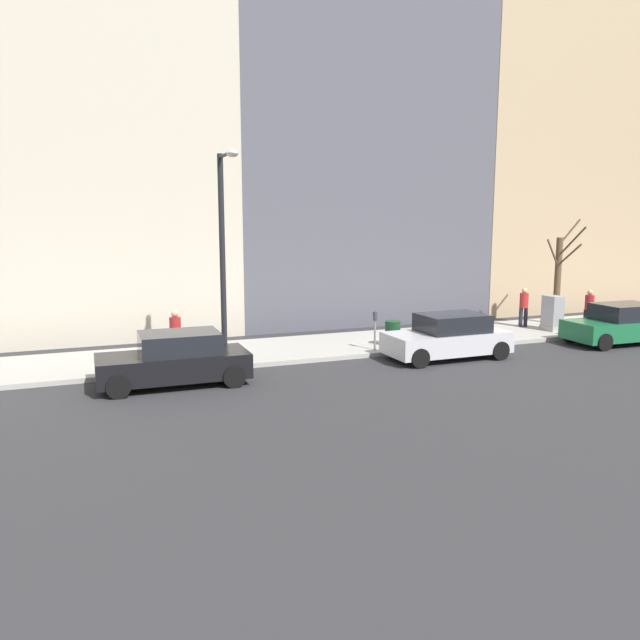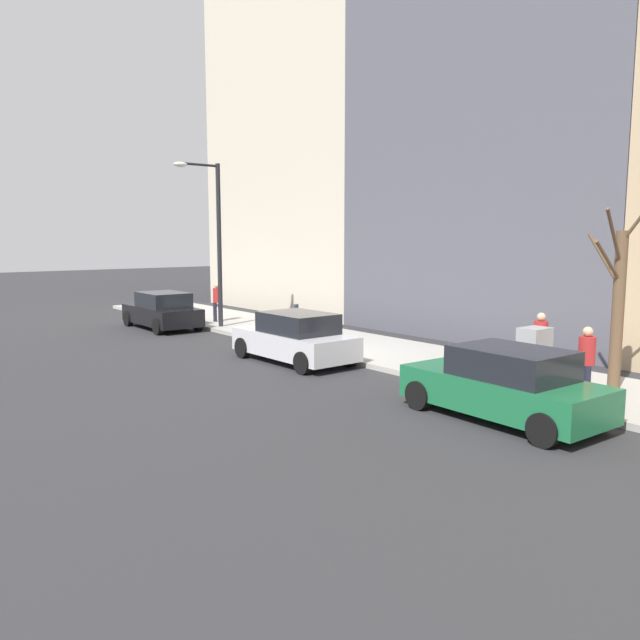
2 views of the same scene
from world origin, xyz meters
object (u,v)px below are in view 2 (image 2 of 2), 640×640
object	(u,v)px
bare_tree	(618,303)
office_tower_right	(356,98)
office_block_center	(555,79)
parking_meter	(296,319)
pedestrian_far_corner	(217,300)
pedestrian_near_meter	(586,359)
streetlamp	(213,231)
utility_box	(534,357)
trash_bin	(324,332)
pedestrian_midblock	(540,340)
parked_car_black	(162,311)
parked_car_green	(505,385)
parked_car_silver	(295,338)

from	to	relation	value
bare_tree	office_tower_right	bearing A→B (deg)	65.21
bare_tree	office_block_center	bearing A→B (deg)	39.48
parking_meter	pedestrian_far_corner	distance (m)	6.78
parking_meter	bare_tree	xyz separation A→B (m)	(2.11, -9.90, 1.23)
pedestrian_near_meter	office_block_center	world-z (taller)	office_block_center
streetlamp	parking_meter	bearing A→B (deg)	-88.19
utility_box	trash_bin	bearing A→B (deg)	93.01
pedestrian_midblock	office_tower_right	world-z (taller)	office_tower_right
bare_tree	office_block_center	xyz separation A→B (m)	(8.88, 7.31, 7.83)
parking_meter	pedestrian_far_corner	size ratio (longest dim) A/B	0.81
utility_box	office_block_center	bearing A→B (deg)	30.45
pedestrian_near_meter	pedestrian_midblock	bearing A→B (deg)	10.09
trash_bin	pedestrian_near_meter	xyz separation A→B (m)	(0.00, -9.15, 0.49)
office_tower_right	parked_car_black	bearing A→B (deg)	-170.41
bare_tree	pedestrian_near_meter	xyz separation A→B (m)	(-1.65, -0.18, -1.12)
pedestrian_far_corner	office_block_center	world-z (taller)	office_block_center
pedestrian_near_meter	parked_car_green	bearing A→B (deg)	122.25
utility_box	trash_bin	xyz separation A→B (m)	(-0.40, 7.61, -0.25)
pedestrian_far_corner	parked_car_green	bearing A→B (deg)	-95.86
office_block_center	office_tower_right	distance (m)	11.90
office_tower_right	parked_car_silver	bearing A→B (deg)	-137.96
parked_car_green	pedestrian_far_corner	size ratio (longest dim) A/B	2.57
parking_meter	streetlamp	distance (m)	6.11
streetlamp	office_tower_right	world-z (taller)	office_tower_right
parked_car_black	trash_bin	world-z (taller)	parked_car_black
trash_bin	pedestrian_near_meter	bearing A→B (deg)	-89.99
parked_car_silver	office_tower_right	bearing A→B (deg)	41.71
parked_car_silver	office_block_center	distance (m)	15.59
trash_bin	pedestrian_midblock	distance (m)	7.25
utility_box	office_block_center	world-z (taller)	office_block_center
streetlamp	office_block_center	size ratio (longest dim) A/B	0.32
parked_car_green	office_block_center	size ratio (longest dim) A/B	0.21
office_tower_right	streetlamp	bearing A→B (deg)	-160.48
parking_meter	trash_bin	distance (m)	1.11
bare_tree	pedestrian_far_corner	bearing A→B (deg)	94.62
pedestrian_midblock	trash_bin	bearing A→B (deg)	-161.96
streetlamp	office_tower_right	size ratio (longest dim) A/B	0.29
pedestrian_midblock	office_block_center	world-z (taller)	office_block_center
parking_meter	office_block_center	distance (m)	14.47
bare_tree	office_tower_right	xyz separation A→B (m)	(8.84, 19.14, 9.06)
utility_box	pedestrian_far_corner	bearing A→B (deg)	90.33
pedestrian_far_corner	office_tower_right	world-z (taller)	office_tower_right
parked_car_silver	pedestrian_near_meter	xyz separation A→B (m)	(1.97, -8.09, 0.35)
streetlamp	pedestrian_near_meter	bearing A→B (deg)	-87.70
parked_car_black	pedestrian_near_meter	xyz separation A→B (m)	(2.06, -17.21, 0.35)
trash_bin	parked_car_green	bearing A→B (deg)	-104.26
trash_bin	pedestrian_far_corner	world-z (taller)	pedestrian_far_corner
pedestrian_far_corner	office_block_center	xyz separation A→B (m)	(10.22, -9.33, 8.94)
parking_meter	bare_tree	bearing A→B (deg)	-77.99
bare_tree	parked_car_silver	bearing A→B (deg)	114.65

